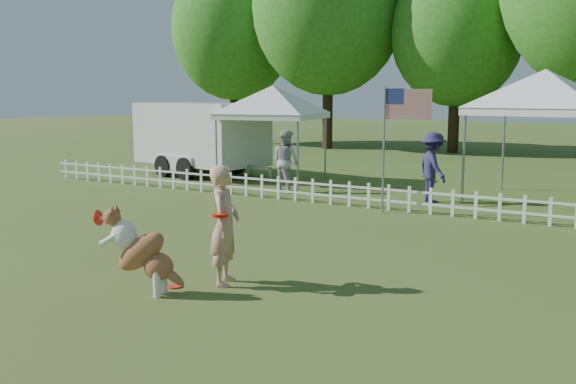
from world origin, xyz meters
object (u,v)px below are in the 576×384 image
object	(u,v)px
frisbee_on_turf	(175,286)
spectator_a	(286,161)
canopy_tent_right	(542,138)
flag_pole	(384,150)
canopy_tent_left	(273,135)
dog	(143,252)
handler	(225,225)
cargo_trailer	(201,138)
spectator_b	(433,167)

from	to	relation	value
frisbee_on_turf	spectator_a	bearing A→B (deg)	111.64
canopy_tent_right	spectator_a	distance (m)	6.58
flag_pole	canopy_tent_left	bearing A→B (deg)	132.60
dog	canopy_tent_left	world-z (taller)	canopy_tent_left
handler	cargo_trailer	bearing A→B (deg)	17.54
handler	canopy_tent_right	world-z (taller)	canopy_tent_right
dog	cargo_trailer	bearing A→B (deg)	108.33
dog	frisbee_on_turf	xyz separation A→B (m)	(0.15, 0.44, -0.57)
handler	spectator_a	bearing A→B (deg)	3.03
dog	canopy_tent_left	distance (m)	11.29
cargo_trailer	flag_pole	size ratio (longest dim) A/B	1.95
canopy_tent_left	spectator_a	distance (m)	2.11
canopy_tent_left	spectator_b	xyz separation A→B (m)	(5.38, -1.07, -0.56)
frisbee_on_turf	flag_pole	distance (m)	6.94
frisbee_on_turf	cargo_trailer	distance (m)	12.72
handler	spectator_b	xyz separation A→B (m)	(0.17, 8.30, 0.03)
handler	cargo_trailer	distance (m)	12.61
handler	dog	world-z (taller)	handler
canopy_tent_left	cargo_trailer	distance (m)	2.98
dog	spectator_a	size ratio (longest dim) A/B	0.68
dog	canopy_tent_right	size ratio (longest dim) A/B	0.36
canopy_tent_right	spectator_b	distance (m)	2.79
canopy_tent_left	spectator_a	world-z (taller)	canopy_tent_left
flag_pole	cargo_trailer	bearing A→B (deg)	141.97
canopy_tent_right	cargo_trailer	bearing A→B (deg)	-173.11
canopy_tent_right	spectator_a	xyz separation A→B (m)	(-6.26, -1.90, -0.74)
canopy_tent_right	cargo_trailer	xyz separation A→B (m)	(-10.60, -0.19, -0.38)
cargo_trailer	spectator_a	size ratio (longest dim) A/B	3.25
frisbee_on_turf	canopy_tent_right	size ratio (longest dim) A/B	0.06
dog	spectator_b	distance (m)	9.27
frisbee_on_turf	canopy_tent_left	world-z (taller)	canopy_tent_left
handler	dog	distance (m)	1.17
cargo_trailer	spectator_b	distance (m)	8.45
dog	cargo_trailer	size ratio (longest dim) A/B	0.21
flag_pole	spectator_b	bearing A→B (deg)	61.40
canopy_tent_left	canopy_tent_right	bearing A→B (deg)	-7.34
spectator_a	spectator_b	distance (m)	4.03
frisbee_on_turf	handler	bearing A→B (deg)	44.19
frisbee_on_turf	canopy_tent_left	distance (m)	11.02
canopy_tent_right	spectator_a	size ratio (longest dim) A/B	1.88
frisbee_on_turf	canopy_tent_left	bearing A→B (deg)	115.47
canopy_tent_left	flag_pole	bearing A→B (deg)	-42.46
flag_pole	spectator_a	xyz separation A→B (m)	(-3.53, 1.59, -0.57)
flag_pole	handler	bearing A→B (deg)	-102.61
flag_pole	spectator_a	distance (m)	3.91
canopy_tent_right	spectator_a	bearing A→B (deg)	-157.27
handler	frisbee_on_turf	bearing A→B (deg)	111.29
frisbee_on_turf	canopy_tent_right	xyz separation A→B (m)	(2.94, 10.27, 1.58)
handler	flag_pole	distance (m)	6.33
dog	canopy_tent_left	size ratio (longest dim) A/B	0.40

